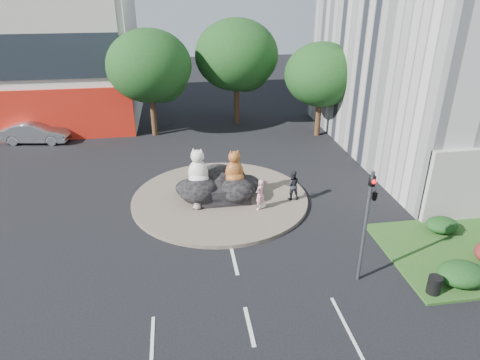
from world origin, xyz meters
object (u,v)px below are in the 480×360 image
object	(u,v)px
pedestrian_dark	(292,185)
cat_white	(198,167)
pedestrian_pink	(260,195)
kitten_calico	(197,201)
kitten_white	(262,201)
litter_bin	(434,285)
parked_car	(36,132)
cat_tabby	(234,166)

from	to	relation	value
pedestrian_dark	cat_white	bearing A→B (deg)	-6.18
cat_white	pedestrian_pink	bearing A→B (deg)	-9.32
cat_white	pedestrian_pink	size ratio (longest dim) A/B	1.24
kitten_calico	kitten_white	size ratio (longest dim) A/B	1.10
cat_white	litter_bin	bearing A→B (deg)	-27.74
cat_white	litter_bin	xyz separation A→B (m)	(8.75, -9.37, -1.68)
cat_white	pedestrian_dark	distance (m)	5.36
pedestrian_pink	parked_car	xyz separation A→B (m)	(-14.94, 13.34, -0.25)
litter_bin	kitten_white	bearing A→B (deg)	124.95
cat_tabby	pedestrian_dark	xyz separation A→B (m)	(3.16, -0.77, -1.02)
pedestrian_pink	litter_bin	distance (m)	9.49
kitten_calico	cat_tabby	bearing A→B (deg)	39.04
cat_tabby	parked_car	xyz separation A→B (m)	(-13.80, 11.66, -1.26)
parked_car	litter_bin	size ratio (longest dim) A/B	6.60
pedestrian_pink	litter_bin	bearing A→B (deg)	83.47
kitten_calico	pedestrian_dark	distance (m)	5.41
kitten_calico	pedestrian_pink	distance (m)	3.43
kitten_calico	litter_bin	size ratio (longest dim) A/B	1.14
cat_white	cat_tabby	distance (m)	2.02
kitten_calico	kitten_white	distance (m)	3.51
kitten_calico	litter_bin	xyz separation A→B (m)	(8.95, -8.20, -0.13)
pedestrian_dark	parked_car	size ratio (longest dim) A/B	0.34
pedestrian_dark	litter_bin	bearing A→B (deg)	115.37
cat_white	litter_bin	size ratio (longest dim) A/B	2.85
cat_tabby	litter_bin	bearing A→B (deg)	-64.62
parked_car	cat_tabby	bearing A→B (deg)	-121.94
kitten_calico	parked_car	distance (m)	17.25
kitten_white	litter_bin	size ratio (longest dim) A/B	1.04
kitten_calico	pedestrian_dark	size ratio (longest dim) A/B	0.50
cat_white	kitten_calico	xyz separation A→B (m)	(-0.20, -1.17, -1.54)
cat_white	pedestrian_dark	xyz separation A→B (m)	(5.18, -0.81, -1.12)
cat_white	parked_car	size ratio (longest dim) A/B	0.43
cat_tabby	kitten_white	distance (m)	2.48
kitten_white	parked_car	size ratio (longest dim) A/B	0.16
kitten_calico	pedestrian_dark	bearing A→B (deg)	15.86
pedestrian_dark	parked_car	bearing A→B (deg)	-33.49
kitten_white	litter_bin	bearing A→B (deg)	-80.20
kitten_calico	kitten_white	xyz separation A→B (m)	(3.49, -0.39, -0.04)
pedestrian_pink	cat_tabby	bearing A→B (deg)	-98.36
kitten_calico	pedestrian_pink	xyz separation A→B (m)	(3.36, -0.55, 0.43)
cat_white	pedestrian_dark	world-z (taller)	cat_white
kitten_white	pedestrian_pink	size ratio (longest dim) A/B	0.45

